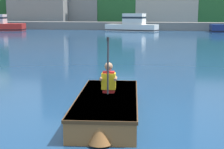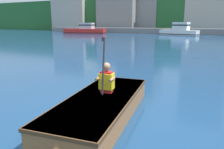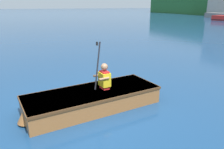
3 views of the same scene
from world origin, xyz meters
name	(u,v)px [view 1 (image 1 of 3)]	position (x,y,z in m)	size (l,w,h in m)	color
ground_plane	(118,119)	(0.00, 0.00, 0.00)	(300.00, 300.00, 0.00)	navy
shoreline_ridge	(170,3)	(0.00, 50.16, 3.53)	(120.00, 20.00, 7.06)	#28602D
waterfront_office_block_center	(50,1)	(-17.63, 43.54, 3.67)	(8.36, 12.28, 7.32)	gray
marina_dock	(166,26)	(0.00, 34.63, 0.45)	(59.62, 2.40, 0.90)	slate
moored_boat_dock_center_far	(132,25)	(-3.67, 31.80, 0.69)	(6.07, 3.07, 1.93)	white
rowboat_foreground	(107,106)	(-0.23, 0.08, 0.24)	(1.57, 3.42, 0.43)	#935B2D
person_paddler	(109,79)	(-0.27, 0.43, 0.71)	(0.38, 0.39, 1.17)	red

